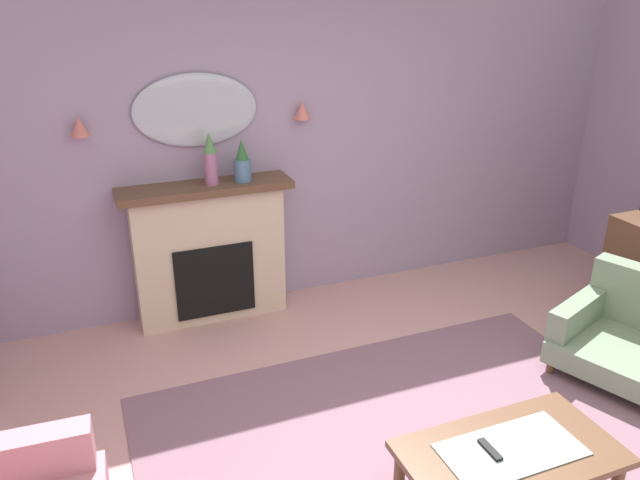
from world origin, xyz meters
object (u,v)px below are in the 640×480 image
Objects in this scene: armchair_near_fireplace at (630,333)px; fireplace at (210,253)px; mantel_vase_centre at (242,163)px; wall_sconce_right at (302,110)px; wall_sconce_left at (79,127)px; coffee_table at (510,459)px; tv_remote at (490,450)px; wall_mirror at (196,110)px; mantel_vase_left at (210,159)px.

fireplace is at bearing 143.69° from armchair_near_fireplace.
mantel_vase_centre is (0.30, -0.03, 0.73)m from fireplace.
wall_sconce_left is at bearing 180.00° from wall_sconce_right.
coffee_table is 1.85m from armchair_near_fireplace.
wall_sconce_right is at bearing 89.20° from tv_remote.
tv_remote is at bearing -73.89° from wall_mirror.
fireplace is at bearing 108.81° from coffee_table.
mantel_vase_left reaches higher than tv_remote.
wall_sconce_right is (1.70, 0.00, 0.00)m from wall_sconce_left.
coffee_table is (0.87, -2.67, -0.98)m from mantel_vase_left.
tv_remote is 1.94m from armchair_near_fireplace.
mantel_vase_centre is (0.25, 0.00, -0.06)m from mantel_vase_left.
fireplace is at bearing 106.92° from tv_remote.
mantel_vase_centre is 0.53m from wall_mirror.
armchair_near_fireplace is at bearing 25.47° from coffee_table.
tv_remote is (0.51, -2.64, -0.85)m from mantel_vase_centre.
armchair_near_fireplace is at bearing -38.29° from wall_mirror.
wall_mirror is 0.85m from wall_sconce_left.
armchair_near_fireplace reaches higher than tv_remote.
wall_sconce_left is 0.13× the size of coffee_table.
fireplace is at bearing -173.84° from wall_sconce_right.
mantel_vase_centre is at bearing 103.05° from coffee_table.
wall_mirror is at bearing 150.46° from mantel_vase_centre.
mantel_vase_left is 0.26m from mantel_vase_centre.
mantel_vase_left is 2.97m from coffee_table.
tv_remote is (0.81, -2.81, -1.26)m from wall_mirror.
armchair_near_fireplace is (2.54, -1.87, -1.06)m from mantel_vase_left.
wall_sconce_right reaches higher than armchair_near_fireplace.
armchair_near_fireplace is (1.67, 0.80, -0.08)m from coffee_table.
tv_remote is at bearing -90.80° from wall_sconce_right.
armchair_near_fireplace is at bearing -48.92° from wall_sconce_right.
tv_remote is at bearing -73.08° from fireplace.
armchair_near_fireplace is (2.59, -1.90, -0.27)m from fireplace.
mantel_vase_centre is 0.32× the size of armchair_near_fireplace.
coffee_table is (0.07, -2.79, -1.28)m from wall_sconce_right.
fireplace is at bearing -6.16° from wall_sconce_left.
wall_sconce_right is (0.85, 0.09, 1.09)m from fireplace.
fireplace reaches higher than coffee_table.
wall_sconce_right is at bearing -3.37° from wall_mirror.
mantel_vase_left is 0.43× the size of wall_mirror.
wall_sconce_left reaches higher than coffee_table.
fireplace is at bearing -90.00° from wall_mirror.
wall_sconce_right is at bearing 91.41° from coffee_table.
fireplace is 0.79m from mantel_vase_left.
mantel_vase_centre is 0.67m from wall_sconce_right.
wall_mirror is 6.00× the size of tv_remote.
mantel_vase_left reaches higher than fireplace.
tv_remote is (0.81, -2.67, -0.12)m from fireplace.
armchair_near_fireplace is at bearing 23.35° from tv_remote.
mantel_vase_centre reaches higher than coffee_table.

